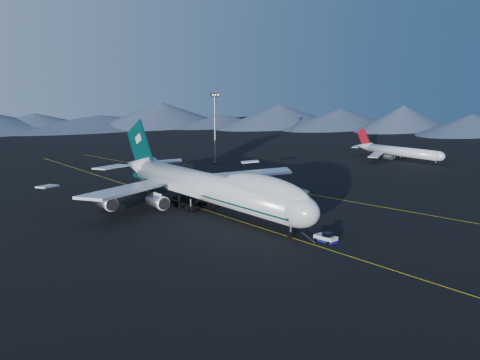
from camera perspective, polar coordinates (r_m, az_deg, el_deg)
ground at (r=122.96m, az=-3.24°, el=-3.37°), size 500.00×500.00×0.00m
taxiway_line_main at (r=122.96m, az=-3.24°, el=-3.36°), size 0.25×220.00×0.01m
taxiway_line_side at (r=149.07m, az=3.90°, el=-0.90°), size 28.08×198.09×0.01m
mountain_ridge at (r=223.49m, az=21.96°, el=3.73°), size 374.91×567.11×12.00m
boeing_747 at (r=121.72m, az=-3.28°, el=-0.71°), size 59.62×72.43×19.37m
pushback_tug at (r=101.11m, az=9.12°, el=-6.22°), size 2.76×4.51×1.90m
second_jet at (r=209.97m, az=16.57°, el=2.94°), size 34.30×38.75×11.03m
service_van at (r=142.66m, az=6.33°, el=-1.14°), size 3.69×6.07×1.57m
floodlight_mast at (r=192.82m, az=-2.70°, el=5.55°), size 3.12×2.34×25.22m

